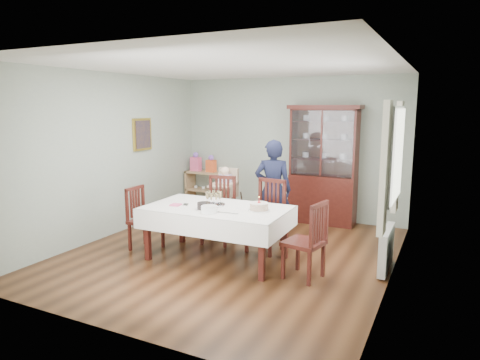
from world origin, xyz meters
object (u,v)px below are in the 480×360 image
Objects in this scene: gift_bag_orange at (211,164)px; dining_table at (217,233)px; champagne_tray at (214,201)px; sideboard at (207,190)px; high_chair at (225,205)px; birthday_cake at (259,207)px; china_cabinet at (323,163)px; chair_end_right at (305,256)px; chair_far_left at (218,223)px; gift_bag_pink at (196,163)px; woman at (273,190)px; chair_far_right at (265,230)px; chair_end_left at (145,231)px.

dining_table is at bearing -58.50° from gift_bag_orange.
sideboard is at bearing 122.55° from champagne_tray.
high_chair reaches higher than birthday_cake.
chair_end_right is (0.52, -2.67, -0.83)m from china_cabinet.
chair_end_right is (1.69, -0.80, -0.01)m from chair_far_left.
gift_bag_pink is (-0.26, -0.02, 0.58)m from sideboard.
dining_table is 5.69× the size of gift_bag_orange.
woman is (-0.98, 1.35, 0.52)m from chair_end_right.
chair_end_right is at bearing -34.94° from chair_far_right.
gift_bag_orange reaches higher than chair_far_left.
gift_bag_pink is (-1.59, 1.88, 0.66)m from chair_far_left.
chair_end_right is at bearing -89.76° from chair_end_left.
china_cabinet is 2.42× the size of sideboard.
birthday_cake reaches higher than sideboard.
china_cabinet is at bearing -0.03° from gift_bag_pink.
gift_bag_orange is at bearing 142.97° from chair_far_right.
birthday_cake reaches higher than chair_end_left.
gift_bag_orange is (-1.92, 1.33, 0.14)m from woman.
high_chair is at bearing 133.15° from birthday_cake.
chair_far_right is at bearing -43.25° from gift_bag_orange.
woman is 1.46× the size of high_chair.
sideboard is 2.53× the size of gift_bag_orange.
chair_far_left is 3.24× the size of champagne_tray.
gift_bag_pink reaches higher than chair_far_left.
china_cabinet is 2.60m from sideboard.
woman reaches higher than gift_bag_pink.
chair_end_left is 3.25× the size of birthday_cake.
gift_bag_orange is at bearing 120.79° from champagne_tray.
gift_bag_pink is at bearing 16.28° from chair_end_left.
chair_end_right is at bearing -4.80° from dining_table.
gift_bag_pink is 1.12× the size of gift_bag_orange.
chair_end_left is 2.40× the size of gift_bag_pink.
birthday_cake is at bearing -44.24° from gift_bag_pink.
champagne_tray is (0.50, -1.28, 0.39)m from high_chair.
champagne_tray is (0.27, -0.60, 0.51)m from chair_far_left.
china_cabinet reaches higher than chair_end_left.
gift_bag_orange is at bearing -121.56° from chair_end_right.
china_cabinet is (0.81, 2.56, 0.74)m from dining_table.
high_chair is at bearing -116.27° from chair_end_right.
champagne_tray is (-0.09, 0.08, 0.44)m from dining_table.
gift_bag_orange reaches higher than dining_table.
china_cabinet is 2.85m from chair_end_right.
high_chair is 1.89m from gift_bag_pink.
chair_end_right is at bearing -78.96° from china_cabinet.
china_cabinet reaches higher than chair_far_right.
chair_far_left reaches higher than sideboard.
chair_far_left is at bearing -104.13° from chair_end_right.
chair_end_left is at bearing -79.59° from sideboard.
gift_bag_orange is (-1.21, 1.88, 0.65)m from chair_far_left.
chair_end_right is at bearing -32.95° from chair_far_left.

